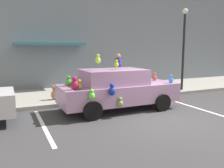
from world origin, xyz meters
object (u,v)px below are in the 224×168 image
plush_covered_car (117,89)px  pedestrian_near_shopfront (118,72)px  street_lamp_post (184,41)px  teddy_bear_on_sidewalk (55,93)px

plush_covered_car → pedestrian_near_shopfront: 4.01m
street_lamp_post → plush_covered_car: bearing=-159.7°
street_lamp_post → pedestrian_near_shopfront: (-2.85, 1.84, -1.64)m
teddy_bear_on_sidewalk → street_lamp_post: (6.59, -0.38, 2.24)m
plush_covered_car → street_lamp_post: bearing=20.3°
street_lamp_post → teddy_bear_on_sidewalk: bearing=176.7°
street_lamp_post → pedestrian_near_shopfront: 3.78m
pedestrian_near_shopfront → street_lamp_post: bearing=-32.9°
teddy_bear_on_sidewalk → pedestrian_near_shopfront: bearing=21.3°
teddy_bear_on_sidewalk → street_lamp_post: street_lamp_post is taller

